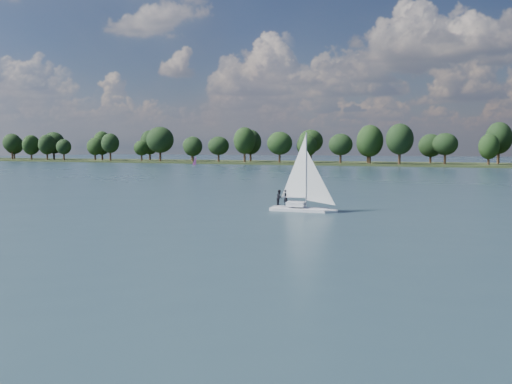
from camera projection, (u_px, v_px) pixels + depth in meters
ground at (384, 182)px, 110.53m from camera, size 700.00×700.00×0.00m
far_shore at (449, 165)px, 211.98m from camera, size 660.00×40.00×1.50m
sailboat at (300, 188)px, 59.24m from camera, size 6.58×2.04×8.59m
dinghy_pink at (196, 163)px, 204.34m from camera, size 2.56×2.49×4.10m
pontoon at (69, 162)px, 264.04m from camera, size 4.05×2.10×0.50m
treeline at (425, 144)px, 211.46m from camera, size 562.86×74.60×17.50m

